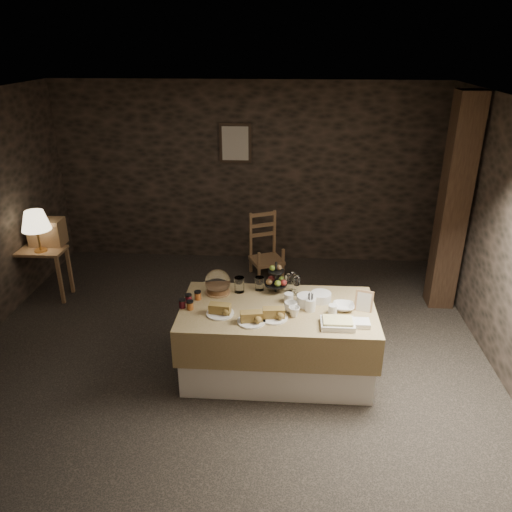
# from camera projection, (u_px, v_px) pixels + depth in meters

# --- Properties ---
(ground_plane) EXTENTS (5.50, 5.00, 0.01)m
(ground_plane) POSITION_uv_depth(u_px,v_px,m) (228.00, 349.00, 5.43)
(ground_plane) COLOR black
(ground_plane) RESTS_ON ground
(room_shell) EXTENTS (5.52, 5.02, 2.60)m
(room_shell) POSITION_uv_depth(u_px,v_px,m) (225.00, 213.00, 4.81)
(room_shell) COLOR black
(room_shell) RESTS_ON ground
(buffet_table) EXTENTS (1.87, 0.99, 0.74)m
(buffet_table) POSITION_uv_depth(u_px,v_px,m) (277.00, 336.00, 4.89)
(buffet_table) COLOR white
(buffet_table) RESTS_ON ground_plane
(console_table) EXTENTS (0.62, 0.36, 0.67)m
(console_table) POSITION_uv_depth(u_px,v_px,m) (41.00, 259.00, 6.31)
(console_table) COLOR #905D3B
(console_table) RESTS_ON ground_plane
(table_lamp) EXTENTS (0.35, 0.35, 0.53)m
(table_lamp) POSITION_uv_depth(u_px,v_px,m) (35.00, 221.00, 6.05)
(table_lamp) COLOR #C38A41
(table_lamp) RESTS_ON console_table
(wine_rack) EXTENTS (0.42, 0.26, 0.34)m
(wine_rack) POSITION_uv_depth(u_px,v_px,m) (47.00, 232.00, 6.35)
(wine_rack) COLOR #905D3B
(wine_rack) RESTS_ON console_table
(chair) EXTENTS (0.54, 0.53, 0.69)m
(chair) POSITION_uv_depth(u_px,v_px,m) (267.00, 248.00, 7.03)
(chair) COLOR #905D3B
(chair) RESTS_ON ground_plane
(timber_column) EXTENTS (0.30, 0.30, 2.60)m
(timber_column) POSITION_uv_depth(u_px,v_px,m) (453.00, 206.00, 5.85)
(timber_column) COLOR black
(timber_column) RESTS_ON ground_plane
(framed_picture) EXTENTS (0.45, 0.04, 0.55)m
(framed_picture) POSITION_uv_depth(u_px,v_px,m) (235.00, 143.00, 6.99)
(framed_picture) COLOR #302218
(framed_picture) RESTS_ON room_shell
(plate_stack_a) EXTENTS (0.19, 0.19, 0.10)m
(plate_stack_a) POSITION_uv_depth(u_px,v_px,m) (307.00, 300.00, 4.80)
(plate_stack_a) COLOR white
(plate_stack_a) RESTS_ON buffet_table
(plate_stack_b) EXTENTS (0.20, 0.20, 0.08)m
(plate_stack_b) POSITION_uv_depth(u_px,v_px,m) (321.00, 297.00, 4.88)
(plate_stack_b) COLOR white
(plate_stack_b) RESTS_ON buffet_table
(cutlery_holder) EXTENTS (0.10, 0.10, 0.12)m
(cutlery_holder) POSITION_uv_depth(u_px,v_px,m) (310.00, 305.00, 4.70)
(cutlery_holder) COLOR white
(cutlery_holder) RESTS_ON buffet_table
(cup_a) EXTENTS (0.16, 0.16, 0.10)m
(cup_a) POSITION_uv_depth(u_px,v_px,m) (291.00, 307.00, 4.68)
(cup_a) COLOR white
(cup_a) RESTS_ON buffet_table
(cup_b) EXTENTS (0.13, 0.13, 0.10)m
(cup_b) POSITION_uv_depth(u_px,v_px,m) (294.00, 312.00, 4.60)
(cup_b) COLOR white
(cup_b) RESTS_ON buffet_table
(mug_c) EXTENTS (0.09, 0.09, 0.09)m
(mug_c) POSITION_uv_depth(u_px,v_px,m) (289.00, 298.00, 4.85)
(mug_c) COLOR white
(mug_c) RESTS_ON buffet_table
(mug_d) EXTENTS (0.08, 0.08, 0.09)m
(mug_d) POSITION_uv_depth(u_px,v_px,m) (333.00, 309.00, 4.65)
(mug_d) COLOR white
(mug_d) RESTS_ON buffet_table
(bowl) EXTENTS (0.21, 0.21, 0.05)m
(bowl) POSITION_uv_depth(u_px,v_px,m) (344.00, 307.00, 4.74)
(bowl) COLOR white
(bowl) RESTS_ON buffet_table
(cake_dome) EXTENTS (0.26, 0.26, 0.26)m
(cake_dome) POSITION_uv_depth(u_px,v_px,m) (218.00, 283.00, 5.01)
(cake_dome) COLOR #905D3B
(cake_dome) RESTS_ON buffet_table
(fruit_stand) EXTENTS (0.23, 0.23, 0.33)m
(fruit_stand) POSITION_uv_depth(u_px,v_px,m) (276.00, 280.00, 5.02)
(fruit_stand) COLOR black
(fruit_stand) RESTS_ON buffet_table
(bread_platter_left) EXTENTS (0.26, 0.26, 0.11)m
(bread_platter_left) POSITION_uv_depth(u_px,v_px,m) (220.00, 310.00, 4.64)
(bread_platter_left) COLOR white
(bread_platter_left) RESTS_ON buffet_table
(bread_platter_center) EXTENTS (0.26, 0.26, 0.11)m
(bread_platter_center) POSITION_uv_depth(u_px,v_px,m) (251.00, 318.00, 4.51)
(bread_platter_center) COLOR white
(bread_platter_center) RESTS_ON buffet_table
(bread_platter_right) EXTENTS (0.26, 0.26, 0.11)m
(bread_platter_right) POSITION_uv_depth(u_px,v_px,m) (274.00, 314.00, 4.57)
(bread_platter_right) COLOR white
(bread_platter_right) RESTS_ON buffet_table
(jam_jars) EXTENTS (0.18, 0.26, 0.07)m
(jam_jars) POSITION_uv_depth(u_px,v_px,m) (190.00, 301.00, 4.81)
(jam_jars) COLOR #571421
(jam_jars) RESTS_ON buffet_table
(tart_dish) EXTENTS (0.30, 0.22, 0.07)m
(tart_dish) POSITION_uv_depth(u_px,v_px,m) (338.00, 323.00, 4.45)
(tart_dish) COLOR white
(tart_dish) RESTS_ON buffet_table
(square_dish) EXTENTS (0.14, 0.14, 0.04)m
(square_dish) POSITION_uv_depth(u_px,v_px,m) (362.00, 323.00, 4.47)
(square_dish) COLOR white
(square_dish) RESTS_ON buffet_table
(menu_frame) EXTENTS (0.18, 0.11, 0.22)m
(menu_frame) POSITION_uv_depth(u_px,v_px,m) (364.00, 302.00, 4.69)
(menu_frame) COLOR #905D3B
(menu_frame) RESTS_ON buffet_table
(storage_jar_a) EXTENTS (0.10, 0.10, 0.16)m
(storage_jar_a) POSITION_uv_depth(u_px,v_px,m) (239.00, 285.00, 5.04)
(storage_jar_a) COLOR white
(storage_jar_a) RESTS_ON buffet_table
(storage_jar_b) EXTENTS (0.09, 0.09, 0.14)m
(storage_jar_b) POSITION_uv_depth(u_px,v_px,m) (260.00, 283.00, 5.08)
(storage_jar_b) COLOR white
(storage_jar_b) RESTS_ON buffet_table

